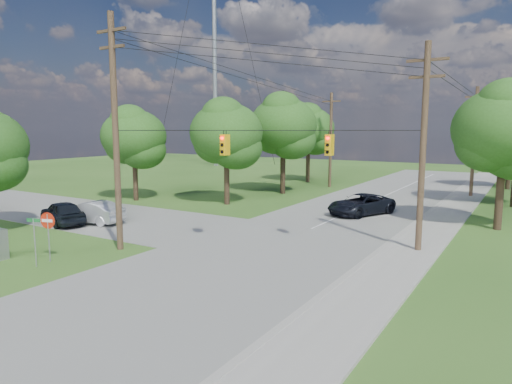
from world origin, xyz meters
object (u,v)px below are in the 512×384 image
Objects in this scene: pole_ne at (423,145)px; car_cross_dark at (62,212)px; pole_north_e at (474,141)px; do_not_enter_sign at (48,226)px; pole_north_w at (331,139)px; car_main_north at (361,204)px; car_cross_silver at (92,212)px; pole_sw at (115,130)px.

pole_ne is 2.30× the size of car_cross_dark.
car_cross_dark is (-21.47, -27.30, -4.32)m from pole_north_e.
pole_ne reaches higher than do_not_enter_sign.
pole_north_w is 33.12m from do_not_enter_sign.
pole_north_e is 15.54m from car_main_north.
car_cross_dark is at bearing -105.50° from pole_north_w.
pole_ne is 21.00m from car_cross_silver.
do_not_enter_sign is at bearing -143.21° from pole_ne.
car_cross_silver is 8.80m from do_not_enter_sign.
pole_ne reaches higher than pole_north_e.
car_main_north is at bearing -112.92° from pole_north_e.
pole_north_w is at bearing 122.29° from pole_ne.
car_main_north is at bearing 64.13° from pole_sw.
do_not_enter_sign is at bearing -92.00° from car_main_north.
car_cross_silver is at bearing 148.85° from car_cross_dark.
car_cross_silver is 1.89× the size of do_not_enter_sign.
pole_north_e is 36.19m from do_not_enter_sign.
pole_north_e is at bearing 0.00° from pole_north_w.
car_cross_silver is (-20.06, -26.09, -4.35)m from pole_north_e.
pole_ne is at bearing -32.23° from car_main_north.
car_cross_dark is at bearing -128.18° from pole_north_e.
do_not_enter_sign is (-14.62, -10.93, -3.73)m from pole_ne.
pole_sw reaches higher than do_not_enter_sign.
do_not_enter_sign reaches higher than car_cross_dark.
pole_north_e reaches higher than do_not_enter_sign.
pole_north_w is 2.21× the size of car_cross_silver.
car_main_north is at bearing 123.45° from car_cross_silver.
car_cross_dark is (-7.57, -27.30, -4.32)m from pole_north_w.
car_cross_dark is at bearing 124.83° from do_not_enter_sign.
pole_ne is (13.50, 7.60, -0.76)m from pole_sw.
pole_sw is at bearing -150.62° from pole_ne.
car_cross_dark is 0.85× the size of car_main_north.
pole_north_w is 16.53m from car_main_north.
car_cross_dark is 1.01× the size of car_cross_silver.
pole_north_w is at bearing 143.15° from car_main_north.
pole_north_e reaches higher than car_main_north.
car_cross_silver is (-6.56, 3.51, -5.45)m from pole_sw.
pole_ne is 22.60m from car_cross_dark.
pole_north_w is 1.85× the size of car_main_north.
car_cross_dark is 1.92× the size of do_not_enter_sign.
pole_ne is 1.05× the size of pole_north_w.
pole_north_w is at bearing 180.00° from pole_north_e.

